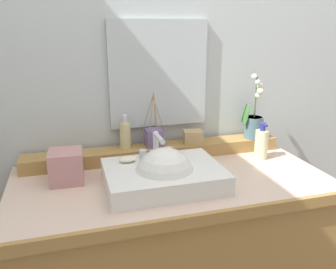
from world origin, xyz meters
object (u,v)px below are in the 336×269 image
at_px(sink_basin, 164,176).
at_px(soap_dispenser, 125,134).
at_px(reed_diffuser, 154,137).
at_px(soap_bar, 128,159).
at_px(potted_plant, 254,122).
at_px(trinket_box, 193,137).
at_px(tissue_box, 66,166).
at_px(lotion_bottle, 261,144).

relative_size(sink_basin, soap_dispenser, 2.89).
bearing_deg(sink_basin, reed_diffuser, 83.18).
distance_m(sink_basin, soap_bar, 0.17).
relative_size(sink_basin, potted_plant, 1.41).
bearing_deg(trinket_box, sink_basin, -117.86).
bearing_deg(sink_basin, potted_plant, 27.82).
height_order(trinket_box, tissue_box, tissue_box).
bearing_deg(lotion_bottle, sink_basin, -162.97).
distance_m(soap_dispenser, lotion_bottle, 0.63).
bearing_deg(soap_dispenser, potted_plant, -2.72).
bearing_deg(tissue_box, soap_dispenser, 32.21).
bearing_deg(sink_basin, tissue_box, 157.79).
bearing_deg(lotion_bottle, potted_plant, 78.65).
xyz_separation_m(reed_diffuser, lotion_bottle, (0.48, -0.15, -0.03)).
relative_size(sink_basin, lotion_bottle, 2.58).
distance_m(potted_plant, reed_diffuser, 0.51).
height_order(potted_plant, soap_dispenser, potted_plant).
height_order(sink_basin, soap_dispenser, soap_dispenser).
distance_m(sink_basin, lotion_bottle, 0.54).
height_order(potted_plant, lotion_bottle, potted_plant).
bearing_deg(trinket_box, tissue_box, -156.56).
bearing_deg(tissue_box, trinket_box, 13.52).
distance_m(soap_bar, trinket_box, 0.40).
xyz_separation_m(sink_basin, potted_plant, (0.54, 0.29, 0.10)).
height_order(reed_diffuser, lotion_bottle, reed_diffuser).
bearing_deg(soap_dispenser, lotion_bottle, -14.50).
bearing_deg(reed_diffuser, sink_basin, -96.82).
bearing_deg(lotion_bottle, reed_diffuser, 162.75).
height_order(soap_bar, lotion_bottle, lotion_bottle).
bearing_deg(potted_plant, lotion_bottle, -101.35).
relative_size(sink_basin, reed_diffuser, 1.78).
bearing_deg(reed_diffuser, tissue_box, -158.22).
xyz_separation_m(sink_basin, soap_bar, (-0.12, 0.10, 0.05)).
bearing_deg(trinket_box, reed_diffuser, -175.71).
height_order(sink_basin, soap_bar, sink_basin).
bearing_deg(trinket_box, soap_dispenser, -175.02).
bearing_deg(potted_plant, soap_dispenser, 177.28).
height_order(sink_basin, tissue_box, sink_basin).
relative_size(sink_basin, tissue_box, 3.47).
distance_m(soap_dispenser, tissue_box, 0.32).
bearing_deg(tissue_box, soap_bar, -11.42).
relative_size(trinket_box, tissue_box, 0.67).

